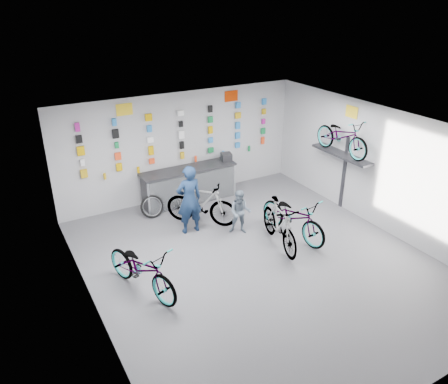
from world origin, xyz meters
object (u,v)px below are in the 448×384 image
counter (189,185)px  bike_left (142,268)px  bike_center (279,224)px  bike_service (201,204)px  clerk (189,200)px  bike_right (293,216)px  customer (240,212)px

counter → bike_left: 4.10m
bike_center → bike_service: bearing=132.7°
bike_service → clerk: 0.57m
bike_center → bike_right: (0.55, 0.19, -0.03)m
clerk → customer: (1.04, -0.65, -0.31)m
bike_left → bike_right: (3.88, 0.26, 0.01)m
bike_right → clerk: size_ratio=1.16×
bike_left → clerk: bearing=23.6°
bike_left → customer: bearing=0.6°
bike_service → bike_center: bearing=-104.6°
counter → bike_center: bearing=-76.0°
bike_left → bike_service: bike_service is taller
bike_left → bike_service: (2.25, 1.89, 0.04)m
counter → customer: 2.23m
customer → bike_service: bearing=159.5°
counter → customer: size_ratio=2.42×
bike_left → bike_right: 3.88m
counter → bike_right: (1.34, -2.97, 0.04)m
bike_center → bike_right: size_ratio=0.92×
counter → bike_center: size_ratio=1.46×
bike_center → customer: customer is taller
clerk → customer: clerk is taller
bike_right → customer: bearing=134.5°
customer → bike_center: bearing=-29.8°
bike_left → bike_right: bearing=-15.2°
bike_left → bike_service: bearing=21.0°
clerk → customer: 1.27m
counter → customer: customer is taller
bike_service → counter: bearing=32.5°
counter → bike_right: bearing=-65.8°
bike_right → clerk: bearing=137.0°
counter → bike_service: size_ratio=1.45×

